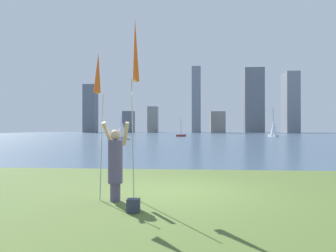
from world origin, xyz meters
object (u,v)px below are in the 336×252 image
(person, at_px, (115,162))
(sailboat_2, at_px, (181,135))
(kite_flag_right, at_px, (135,54))
(sailboat_0, at_px, (122,131))
(sailboat_6, at_px, (274,128))
(bag, at_px, (133,205))
(kite_flag_left, at_px, (98,77))

(person, bearing_deg, sailboat_2, 96.28)
(kite_flag_right, xyz_separation_m, sailboat_0, (-8.49, 35.83, -2.21))
(sailboat_6, bearing_deg, bag, -107.01)
(person, distance_m, kite_flag_left, 1.97)
(kite_flag_left, bearing_deg, bag, -38.80)
(sailboat_2, bearing_deg, bag, -88.99)
(kite_flag_right, distance_m, sailboat_6, 54.46)
(person, distance_m, sailboat_0, 37.24)
(person, bearing_deg, bag, -51.02)
(bag, height_order, sailboat_0, sailboat_0)
(kite_flag_left, height_order, sailboat_2, sailboat_2)
(kite_flag_right, height_order, sailboat_6, sailboat_6)
(sailboat_0, height_order, sailboat_6, sailboat_6)
(person, distance_m, kite_flag_right, 2.67)
(kite_flag_left, height_order, bag, kite_flag_left)
(kite_flag_right, bearing_deg, sailboat_2, 90.80)
(person, xyz_separation_m, sailboat_0, (-8.12, 36.34, 0.39))
(kite_flag_left, bearing_deg, kite_flag_right, 40.67)
(bag, xyz_separation_m, sailboat_2, (-0.96, 54.59, 0.10))
(sailboat_2, distance_m, sailboat_6, 17.37)
(sailboat_0, bearing_deg, sailboat_2, 65.96)
(bag, bearing_deg, kite_flag_right, 98.79)
(bag, bearing_deg, person, 123.10)
(kite_flag_right, relative_size, sailboat_6, 0.80)
(kite_flag_left, relative_size, sailboat_2, 0.99)
(bag, height_order, sailboat_2, sailboat_2)
(kite_flag_right, relative_size, bag, 16.48)
(kite_flag_right, bearing_deg, sailboat_0, 103.33)
(kite_flag_left, xyz_separation_m, sailboat_0, (-7.75, 36.47, -1.55))
(person, relative_size, kite_flag_left, 0.54)
(person, bearing_deg, kite_flag_left, -154.60)
(sailboat_2, xyz_separation_m, sailboat_6, (17.26, -1.33, 1.37))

